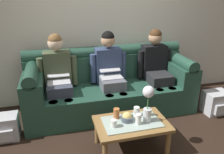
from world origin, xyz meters
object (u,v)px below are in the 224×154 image
object	(u,v)px
couch	(110,87)
person_middle	(110,70)
cup_far_left	(114,123)
backpack_right	(216,103)
flower_vase	(148,101)
backpack_left	(5,128)
person_left	(58,74)
cup_near_left	(138,119)
cup_far_center	(137,111)
coffee_table	(131,126)
cup_far_right	(149,112)
cup_near_right	(116,113)
person_right	(156,65)
snack_bowl	(127,117)

from	to	relation	value
couch	person_middle	world-z (taller)	person_middle
cup_far_left	backpack_right	world-z (taller)	cup_far_left
flower_vase	backpack_left	world-z (taller)	flower_vase
person_left	backpack_left	xyz separation A→B (m)	(-0.72, -0.43, -0.50)
couch	backpack_right	bearing A→B (deg)	-19.64
flower_vase	cup_near_left	distance (m)	0.23
couch	flower_vase	size ratio (longest dim) A/B	5.72
couch	person_middle	xyz separation A→B (m)	(0.00, -0.00, 0.29)
backpack_left	cup_far_center	bearing A→B (deg)	-16.75
coffee_table	couch	bearing A→B (deg)	90.00
cup_far_left	backpack_left	world-z (taller)	cup_far_left
cup_far_left	backpack_right	distance (m)	1.86
backpack_right	cup_far_right	bearing A→B (deg)	-163.24
cup_near_right	cup_near_left	bearing A→B (deg)	-41.57
person_middle	backpack_right	world-z (taller)	person_middle
person_left	person_right	bearing A→B (deg)	0.02
flower_vase	cup_far_left	xyz separation A→B (m)	(-0.40, -0.02, -0.22)
cup_near_left	backpack_left	size ratio (longest dim) A/B	0.36
cup_far_center	person_left	bearing A→B (deg)	133.59
flower_vase	cup_far_center	world-z (taller)	flower_vase
person_middle	snack_bowl	xyz separation A→B (m)	(-0.04, -0.98, -0.24)
snack_bowl	cup_near_left	size ratio (longest dim) A/B	1.17
coffee_table	person_left	bearing A→B (deg)	126.72
coffee_table	cup_far_left	xyz separation A→B (m)	(-0.23, -0.05, 0.10)
person_left	cup_near_left	world-z (taller)	person_left
cup_far_left	person_left	bearing A→B (deg)	116.58
person_right	cup_far_left	world-z (taller)	person_right
cup_near_left	cup_far_right	size ratio (longest dim) A/B	1.46
cup_far_center	backpack_left	distance (m)	1.67
couch	person_left	bearing A→B (deg)	-179.66
person_middle	backpack_left	world-z (taller)	person_middle
couch	backpack_left	size ratio (longest dim) A/B	7.30
person_middle	backpack_left	distance (m)	1.62
person_middle	person_left	bearing A→B (deg)	179.99
cup_far_center	cup_far_right	xyz separation A→B (m)	(0.15, -0.03, -0.01)
cup_far_center	cup_far_right	size ratio (longest dim) A/B	1.32
couch	cup_near_left	world-z (taller)	couch
snack_bowl	cup_near_right	bearing A→B (deg)	139.63
couch	cup_far_right	bearing A→B (deg)	-75.31
backpack_left	couch	bearing A→B (deg)	16.26
person_left	cup_far_left	distance (m)	1.21
cup_far_right	backpack_right	world-z (taller)	cup_far_right
cup_far_center	couch	bearing A→B (deg)	96.34
person_left	person_right	xyz separation A→B (m)	(1.51, 0.00, 0.00)
cup_near_left	flower_vase	bearing A→B (deg)	14.35
cup_near_left	cup_near_right	bearing A→B (deg)	138.43
cup_far_center	cup_far_left	xyz separation A→B (m)	(-0.33, -0.16, -0.01)
couch	person_left	xyz separation A→B (m)	(-0.76, -0.00, 0.29)
person_left	cup_far_center	bearing A→B (deg)	-46.41
person_left	couch	bearing A→B (deg)	0.34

